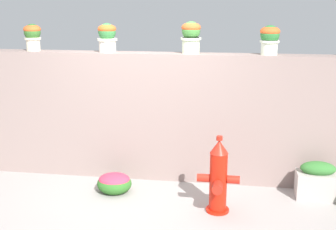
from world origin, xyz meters
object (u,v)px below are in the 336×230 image
object	(u,v)px
potted_plant_2	(107,36)
flower_bush_right	(114,182)
planter_box	(317,181)
potted_plant_1	(32,35)
fire_hydrant	(218,178)
potted_plant_4	(270,37)
potted_plant_3	(191,35)

from	to	relation	value
potted_plant_2	flower_bush_right	size ratio (longest dim) A/B	0.85
potted_plant_2	planter_box	bearing A→B (deg)	-8.05
potted_plant_1	flower_bush_right	xyz separation A→B (m)	(1.32, -0.65, -1.90)
fire_hydrant	planter_box	distance (m)	1.40
potted_plant_4	potted_plant_1	bearing A→B (deg)	-179.99
potted_plant_4	potted_plant_3	bearing A→B (deg)	179.91
potted_plant_2	potted_plant_1	bearing A→B (deg)	179.16
potted_plant_3	flower_bush_right	xyz separation A→B (m)	(-0.94, -0.66, -1.92)
fire_hydrant	potted_plant_2	bearing A→B (deg)	148.35
planter_box	potted_plant_4	bearing A→B (deg)	147.80
fire_hydrant	flower_bush_right	world-z (taller)	fire_hydrant
potted_plant_1	potted_plant_3	bearing A→B (deg)	0.06
fire_hydrant	potted_plant_1	bearing A→B (deg)	159.56
potted_plant_3	planter_box	bearing A→B (deg)	-13.94
potted_plant_4	planter_box	distance (m)	1.97
potted_plant_3	fire_hydrant	bearing A→B (deg)	-65.90
fire_hydrant	planter_box	world-z (taller)	fire_hydrant
potted_plant_1	potted_plant_3	size ratio (longest dim) A/B	0.89
planter_box	potted_plant_3	bearing A→B (deg)	166.06
potted_plant_2	planter_box	xyz separation A→B (m)	(2.87, -0.41, -1.80)
potted_plant_3	potted_plant_2	bearing A→B (deg)	-179.09
potted_plant_4	fire_hydrant	world-z (taller)	potted_plant_4
potted_plant_1	potted_plant_2	world-z (taller)	potted_plant_2
potted_plant_3	flower_bush_right	distance (m)	2.23
potted_plant_2	potted_plant_3	bearing A→B (deg)	0.91
potted_plant_1	planter_box	distance (m)	4.38
potted_plant_4	planter_box	size ratio (longest dim) A/B	0.73
potted_plant_4	flower_bush_right	distance (m)	2.82
potted_plant_1	fire_hydrant	distance (m)	3.31
flower_bush_right	potted_plant_2	bearing A→B (deg)	108.94
potted_plant_2	flower_bush_right	distance (m)	2.01
potted_plant_3	potted_plant_1	bearing A→B (deg)	-179.94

